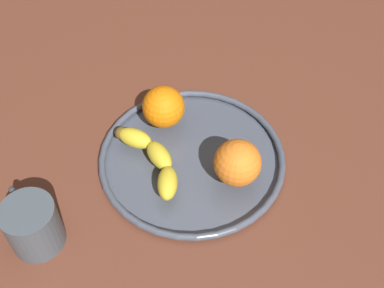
{
  "coord_description": "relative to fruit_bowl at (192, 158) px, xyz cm",
  "views": [
    {
      "loc": [
        -42.12,
        31.21,
        68.89
      ],
      "look_at": [
        0.0,
        0.0,
        4.8
      ],
      "focal_mm": 45.46,
      "sensor_mm": 36.0,
      "label": 1
    }
  ],
  "objects": [
    {
      "name": "banana",
      "position": [
        2.63,
        6.57,
        2.56
      ],
      "size": [
        18.86,
        7.32,
        3.36
      ],
      "rotation": [
        0.0,
        0.0,
        -0.08
      ],
      "color": "yellow",
      "rests_on": "fruit_bowl"
    },
    {
      "name": "ambient_mug",
      "position": [
        1.94,
        28.58,
        3.48
      ],
      "size": [
        11.89,
        8.26,
        8.76
      ],
      "color": "#49545E",
      "rests_on": "ground_plane"
    },
    {
      "name": "fruit_bowl",
      "position": [
        0.0,
        0.0,
        0.0
      ],
      "size": [
        32.9,
        32.9,
        1.8
      ],
      "color": "#495060",
      "rests_on": "ground_plane"
    },
    {
      "name": "ground_plane",
      "position": [
        0.0,
        0.0,
        -2.92
      ],
      "size": [
        165.96,
        165.96,
        4.0
      ],
      "primitive_type": "cube",
      "color": "brown"
    },
    {
      "name": "orange_front_left",
      "position": [
        -8.22,
        -3.13,
        4.85
      ],
      "size": [
        7.93,
        7.93,
        7.93
      ],
      "primitive_type": "sphere",
      "color": "orange",
      "rests_on": "fruit_bowl"
    },
    {
      "name": "orange_back_left",
      "position": [
        9.42,
        -0.59,
        4.74
      ],
      "size": [
        7.71,
        7.71,
        7.71
      ],
      "primitive_type": "sphere",
      "color": "orange",
      "rests_on": "fruit_bowl"
    }
  ]
}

